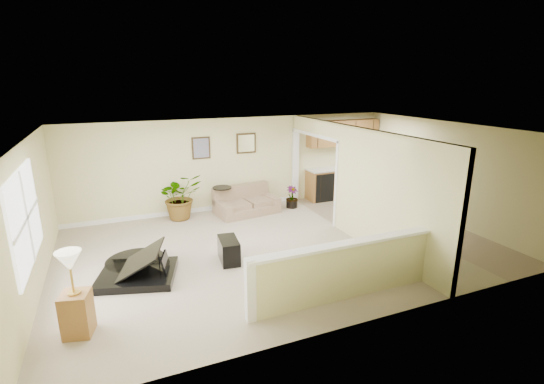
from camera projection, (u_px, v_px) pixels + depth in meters
name	position (u px, v px, depth m)	size (l,w,h in m)	color
floor	(280.00, 247.00, 8.50)	(9.00, 9.00, 0.00)	tan
back_wall	(236.00, 164.00, 10.82)	(9.00, 0.04, 2.50)	beige
front_wall	(367.00, 245.00, 5.50)	(9.00, 0.04, 2.50)	beige
left_wall	(31.00, 220.00, 6.48)	(0.04, 6.00, 2.50)	beige
right_wall	(444.00, 172.00, 9.84)	(0.04, 6.00, 2.50)	beige
ceiling	(281.00, 131.00, 7.81)	(9.00, 6.00, 0.04)	white
kitchen_vinyl	(397.00, 226.00, 9.68)	(2.70, 6.00, 0.01)	gray
interior_partition	(347.00, 181.00, 9.06)	(0.18, 5.99, 2.50)	beige
pony_half_wall	(342.00, 270.00, 6.35)	(3.42, 0.22, 1.00)	beige
left_window	(25.00, 218.00, 5.99)	(0.05, 2.15, 1.45)	white
wall_art_left	(201.00, 148.00, 10.30)	(0.48, 0.04, 0.58)	#382914
wall_mirror	(246.00, 143.00, 10.75)	(0.55, 0.04, 0.55)	#382914
kitchen_cabinets	(340.00, 169.00, 11.87)	(2.36, 0.65, 2.33)	olive
piano	(133.00, 249.00, 7.11)	(1.79, 1.79, 1.25)	black
piano_bench	(229.00, 250.00, 7.77)	(0.35, 0.69, 0.46)	black
loveseat	(246.00, 200.00, 10.60)	(1.76, 1.14, 0.93)	#96795F
accent_table	(222.00, 197.00, 10.48)	(0.51, 0.51, 0.73)	black
palm_plant	(180.00, 197.00, 10.08)	(1.22, 1.11, 1.19)	black
small_plant	(292.00, 199.00, 11.05)	(0.40, 0.40, 0.61)	black
lamp_stand	(75.00, 300.00, 5.45)	(0.45, 0.45, 1.27)	olive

